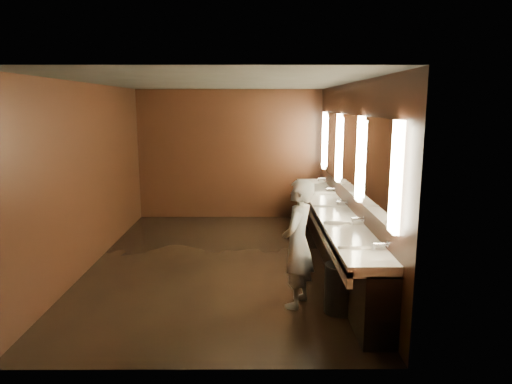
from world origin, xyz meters
TOP-DOWN VIEW (x-y plane):
  - floor at (0.00, 0.00)m, footprint 6.00×6.00m
  - ceiling at (0.00, 0.00)m, footprint 4.00×6.00m
  - wall_back at (0.00, 3.00)m, footprint 4.00×0.02m
  - wall_front at (0.00, -3.00)m, footprint 4.00×0.02m
  - wall_left at (-2.00, 0.00)m, footprint 0.02×6.00m
  - wall_right at (2.00, 0.00)m, footprint 0.02×6.00m
  - sink_counter at (1.79, 0.00)m, footprint 0.55×5.40m
  - mirror_band at (1.98, -0.00)m, footprint 0.06×5.03m
  - person at (1.07, -1.56)m, footprint 0.58×0.68m
  - trash_bin at (1.58, -1.77)m, footprint 0.42×0.42m

SIDE VIEW (x-z plane):
  - floor at x=0.00m, z-range 0.00..0.00m
  - trash_bin at x=1.58m, z-range 0.00..0.60m
  - sink_counter at x=1.79m, z-range -0.01..1.00m
  - person at x=1.07m, z-range 0.00..1.59m
  - wall_back at x=0.00m, z-range 0.00..2.80m
  - wall_front at x=0.00m, z-range 0.00..2.80m
  - wall_left at x=-2.00m, z-range 0.00..2.80m
  - wall_right at x=2.00m, z-range 0.00..2.80m
  - mirror_band at x=1.98m, z-range 1.17..2.32m
  - ceiling at x=0.00m, z-range 2.79..2.81m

